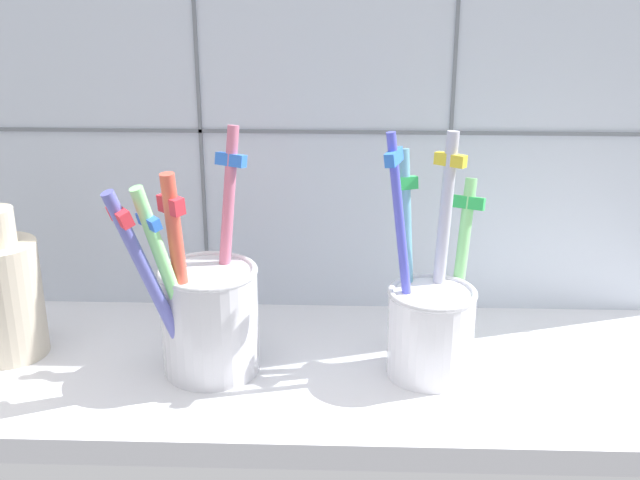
{
  "coord_description": "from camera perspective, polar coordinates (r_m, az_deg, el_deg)",
  "views": [
    {
      "loc": [
        2.03,
        -57.73,
        34.4
      ],
      "look_at": [
        0.0,
        -0.98,
        12.96
      ],
      "focal_mm": 46.22,
      "sensor_mm": 36.0,
      "label": 1
    }
  ],
  "objects": [
    {
      "name": "counter_slab",
      "position": [
        0.67,
        0.03,
        -9.35
      ],
      "size": [
        64.0,
        22.0,
        2.0
      ],
      "primitive_type": "cube",
      "color": "silver",
      "rests_on": "ground"
    },
    {
      "name": "toothbrush_cup_right",
      "position": [
        0.64,
        7.66,
        -5.37
      ],
      "size": [
        8.22,
        8.69,
        19.06
      ],
      "color": "white",
      "rests_on": "counter_slab"
    },
    {
      "name": "tile_wall_back",
      "position": [
        0.71,
        0.38,
        11.0
      ],
      "size": [
        64.0,
        2.2,
        45.0
      ],
      "color": "silver",
      "rests_on": "ground"
    },
    {
      "name": "ceramic_vase",
      "position": [
        0.7,
        -21.02,
        -3.52
      ],
      "size": [
        5.92,
        5.92,
        12.4
      ],
      "color": "beige",
      "rests_on": "counter_slab"
    },
    {
      "name": "toothbrush_cup_left",
      "position": [
        0.64,
        -7.85,
        -4.97
      ],
      "size": [
        9.95,
        9.94,
        18.82
      ],
      "color": "silver",
      "rests_on": "counter_slab"
    }
  ]
}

